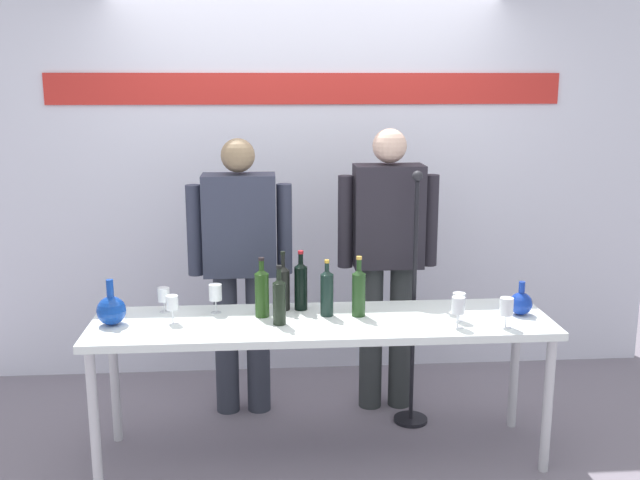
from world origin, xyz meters
TOP-DOWN VIEW (x-y plane):
  - ground_plane at (0.00, 0.00)m, footprint 10.00×10.00m
  - back_wall at (0.00, 1.28)m, footprint 4.78×0.11m
  - display_table at (0.00, 0.00)m, footprint 2.39×0.61m
  - decanter_blue_left at (-1.08, 0.01)m, footprint 0.15×0.15m
  - decanter_blue_right at (1.06, 0.01)m, footprint 0.12×0.12m
  - presenter_left at (-0.44, 0.59)m, footprint 0.61×0.22m
  - presenter_right at (0.44, 0.59)m, footprint 0.60×0.22m
  - wine_bottle_0 at (0.20, 0.05)m, footprint 0.07×0.07m
  - wine_bottle_1 at (-0.20, 0.19)m, footprint 0.07×0.07m
  - wine_bottle_2 at (-0.22, -0.05)m, footprint 0.07×0.07m
  - wine_bottle_3 at (-0.10, 0.19)m, footprint 0.07×0.07m
  - wine_bottle_4 at (0.03, 0.07)m, footprint 0.07×0.07m
  - wine_bottle_5 at (-0.31, 0.08)m, footprint 0.07×0.07m
  - wine_glass_left_0 at (-0.56, 0.16)m, footprint 0.07×0.07m
  - wine_glass_left_1 at (-0.77, 0.01)m, footprint 0.06×0.06m
  - wine_glass_left_2 at (-0.84, 0.19)m, footprint 0.06×0.06m
  - wine_glass_right_0 at (0.70, -0.07)m, footprint 0.06×0.06m
  - wine_glass_right_1 at (0.67, -0.17)m, footprint 0.07×0.07m
  - wine_glass_right_2 at (0.91, -0.19)m, footprint 0.07×0.07m
  - microphone_stand at (0.56, 0.36)m, footprint 0.20×0.20m

SIDE VIEW (x-z plane):
  - ground_plane at x=0.00m, z-range 0.00..0.00m
  - microphone_stand at x=0.56m, z-range -0.25..1.25m
  - display_table at x=0.00m, z-range 0.32..1.09m
  - decanter_blue_right at x=1.06m, z-range 0.74..0.92m
  - decanter_blue_left at x=-1.08m, z-range 0.73..0.97m
  - wine_glass_left_2 at x=-0.84m, z-range 0.79..0.93m
  - wine_glass_left_1 at x=-0.77m, z-range 0.80..0.95m
  - wine_glass_right_0 at x=0.70m, z-range 0.80..0.95m
  - wine_glass_right_2 at x=0.91m, z-range 0.80..0.95m
  - wine_glass_left_0 at x=-0.56m, z-range 0.80..0.96m
  - wine_glass_right_1 at x=0.67m, z-range 0.80..0.96m
  - wine_bottle_2 at x=-0.22m, z-range 0.74..1.05m
  - wine_bottle_1 at x=-0.20m, z-range 0.74..1.06m
  - wine_bottle_4 at x=0.03m, z-range 0.75..1.05m
  - wine_bottle_0 at x=0.20m, z-range 0.74..1.07m
  - wine_bottle_5 at x=-0.31m, z-range 0.75..1.07m
  - wine_bottle_3 at x=-0.10m, z-range 0.74..1.07m
  - presenter_left at x=-0.44m, z-range 0.12..1.79m
  - presenter_right at x=0.44m, z-range 0.12..1.84m
  - back_wall at x=0.00m, z-range 0.00..3.00m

